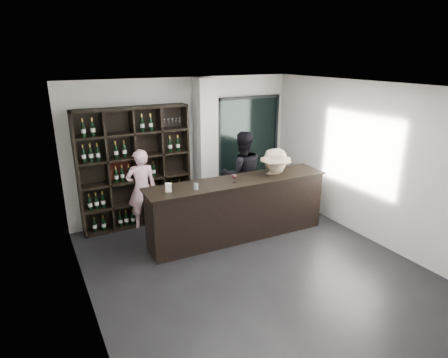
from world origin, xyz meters
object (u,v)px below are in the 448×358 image
wine_shelf (135,168)px  tasting_counter (238,209)px  taster_black (242,174)px  customer (274,190)px  taster_pink (142,189)px

wine_shelf → tasting_counter: 2.19m
wine_shelf → taster_black: (2.10, -0.61, -0.28)m
taster_black → customer: (0.18, -0.91, -0.10)m
taster_pink → customer: 2.61m
tasting_counter → wine_shelf: bearing=137.9°
tasting_counter → taster_black: 1.10m
customer → taster_pink: bearing=161.2°
taster_pink → taster_black: taster_black is taller
wine_shelf → taster_pink: (0.05, -0.17, -0.39)m
taster_black → customer: 0.93m
wine_shelf → customer: size_ratio=1.45×
tasting_counter → customer: 0.82m
wine_shelf → customer: (2.28, -1.52, -0.37)m
taster_black → tasting_counter: bearing=70.6°
taster_black → taster_pink: bearing=3.4°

